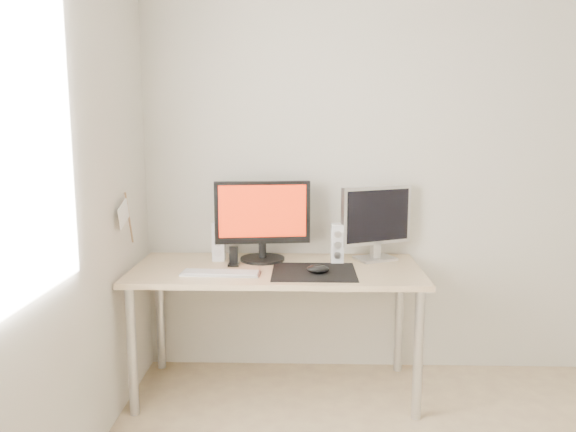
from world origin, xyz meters
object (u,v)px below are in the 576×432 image
object	(u,v)px
second_monitor	(376,219)
keyboard	(221,273)
main_monitor	(262,218)
phone_dock	(234,260)
speaker_right	(337,243)
mouse	(318,269)
desk	(277,281)
speaker_left	(219,241)

from	to	relation	value
second_monitor	keyboard	size ratio (longest dim) A/B	1.02
main_monitor	phone_dock	bearing A→B (deg)	-140.91
speaker_right	keyboard	xyz separation A→B (m)	(-0.63, -0.28, -0.10)
speaker_right	phone_dock	world-z (taller)	speaker_right
second_monitor	phone_dock	distance (m)	0.86
keyboard	phone_dock	distance (m)	0.19
mouse	speaker_right	distance (m)	0.29
desk	keyboard	distance (m)	0.34
main_monitor	keyboard	xyz separation A→B (m)	(-0.20, -0.31, -0.25)
desk	keyboard	bearing A→B (deg)	-152.19
main_monitor	speaker_right	world-z (taller)	main_monitor
desk	speaker_right	xyz separation A→B (m)	(0.34, 0.13, 0.19)
main_monitor	speaker_right	size ratio (longest dim) A/B	2.46
mouse	speaker_left	world-z (taller)	speaker_left
second_monitor	speaker_right	size ratio (longest dim) A/B	1.94
speaker_right	second_monitor	bearing A→B (deg)	16.82
second_monitor	main_monitor	bearing A→B (deg)	-176.43
desk	speaker_left	xyz separation A→B (m)	(-0.34, 0.16, 0.19)
mouse	desk	distance (m)	0.28
speaker_right	keyboard	world-z (taller)	speaker_right
second_monitor	speaker_left	xyz separation A→B (m)	(-0.92, -0.03, -0.13)
main_monitor	second_monitor	xyz separation A→B (m)	(0.66, 0.04, -0.01)
desk	phone_dock	distance (m)	0.27
main_monitor	keyboard	distance (m)	0.44
desk	keyboard	size ratio (longest dim) A/B	3.75
second_monitor	speaker_right	distance (m)	0.27
desk	main_monitor	distance (m)	0.38
main_monitor	second_monitor	world-z (taller)	main_monitor
desk	phone_dock	world-z (taller)	phone_dock
main_monitor	keyboard	world-z (taller)	main_monitor
mouse	main_monitor	distance (m)	0.48
speaker_left	speaker_right	distance (m)	0.69
main_monitor	speaker_left	world-z (taller)	main_monitor
desk	main_monitor	world-z (taller)	main_monitor
speaker_left	keyboard	world-z (taller)	speaker_left
mouse	speaker_left	bearing A→B (deg)	153.10
mouse	phone_dock	size ratio (longest dim) A/B	1.10
main_monitor	speaker_left	distance (m)	0.29
mouse	second_monitor	bearing A→B (deg)	43.07
main_monitor	keyboard	size ratio (longest dim) A/B	1.29
speaker_right	phone_dock	size ratio (longest dim) A/B	2.01
mouse	keyboard	xyz separation A→B (m)	(-0.52, -0.03, -0.02)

